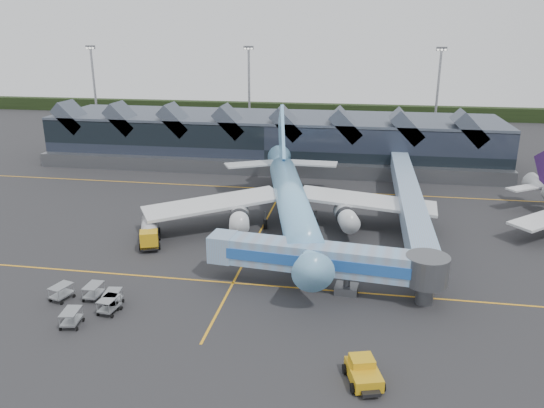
% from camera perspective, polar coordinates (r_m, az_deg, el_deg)
% --- Properties ---
extents(ground, '(260.00, 260.00, 0.00)m').
position_cam_1_polar(ground, '(65.17, -2.55, -5.37)').
color(ground, '#252427').
rests_on(ground, ground).
extents(taxi_stripes, '(120.00, 60.00, 0.01)m').
position_cam_1_polar(taxi_stripes, '(74.26, -0.94, -2.32)').
color(taxi_stripes, orange).
rests_on(taxi_stripes, ground).
extents(tree_line_far, '(260.00, 4.00, 4.00)m').
position_cam_1_polar(tree_line_far, '(170.55, 5.29, 10.01)').
color(tree_line_far, black).
rests_on(tree_line_far, ground).
extents(terminal, '(90.00, 22.25, 12.52)m').
position_cam_1_polar(terminal, '(109.28, 0.01, 7.03)').
color(terminal, black).
rests_on(terminal, ground).
extents(light_masts, '(132.40, 42.56, 22.45)m').
position_cam_1_polar(light_masts, '(122.20, 13.66, 11.33)').
color(light_masts, '#95979D').
rests_on(light_masts, ground).
extents(main_airliner, '(39.73, 46.43, 15.04)m').
position_cam_1_polar(main_airliner, '(72.29, 2.01, 0.79)').
color(main_airliner, '#70BEE4').
rests_on(main_airliner, ground).
extents(jet_bridge, '(24.84, 6.15, 5.20)m').
position_cam_1_polar(jet_bridge, '(55.06, 7.00, -6.11)').
color(jet_bridge, '#7FAAD4').
rests_on(jet_bridge, ground).
extents(fuel_truck, '(4.91, 8.57, 2.91)m').
position_cam_1_polar(fuel_truck, '(70.04, -13.04, -2.68)').
color(fuel_truck, black).
rests_on(fuel_truck, ground).
extents(pushback_tug, '(3.40, 4.45, 1.80)m').
position_cam_1_polar(pushback_tug, '(43.63, 9.81, -17.42)').
color(pushback_tug, gold).
rests_on(pushback_tug, ground).
extents(baggage_carts, '(7.87, 7.51, 1.57)m').
position_cam_1_polar(baggage_carts, '(55.64, -19.00, -9.76)').
color(baggage_carts, '#92969A').
rests_on(baggage_carts, ground).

